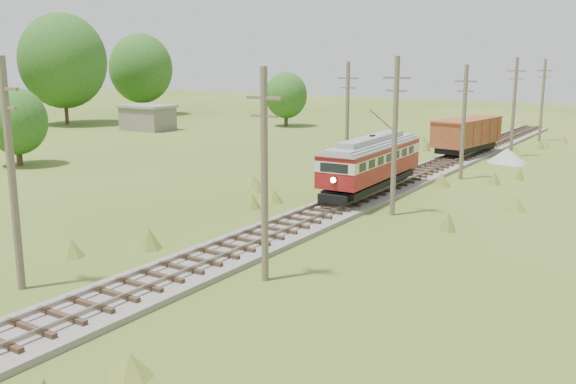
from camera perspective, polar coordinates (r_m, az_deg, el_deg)
The scene contains 16 objects.
railbed_main at distance 41.38m, azimuth 6.85°, elevation -0.36°, with size 3.60×96.00×0.57m.
streetcar at distance 41.74m, azimuth 7.45°, elevation 2.86°, with size 3.05×11.28×5.12m.
gondola at distance 60.20m, azimuth 15.62°, elevation 5.03°, with size 4.03×9.16×2.94m.
gravel_pile at distance 58.23m, azimuth 18.96°, elevation 3.04°, with size 3.41×3.61×1.24m.
utility_pole_r_2 at distance 25.32m, azimuth -2.11°, elevation 1.63°, with size 1.60×0.30×8.60m.
utility_pole_r_3 at distance 36.64m, azimuth 9.47°, elevation 5.01°, with size 1.60×0.30×9.00m.
utility_pole_r_4 at distance 48.89m, azimuth 15.35°, elevation 6.10°, with size 1.60×0.30×8.40m.
utility_pole_r_5 at distance 61.26m, azimuth 19.44°, elevation 7.19°, with size 1.60×0.30×8.90m.
utility_pole_r_6 at distance 73.98m, azimuth 21.67°, elevation 7.66°, with size 1.60×0.30×8.70m.
utility_pole_l_a at distance 26.46m, azimuth -23.36°, elevation 1.54°, with size 1.60×0.30×9.00m.
utility_pole_l_b at distance 48.04m, azimuth 5.28°, elevation 6.49°, with size 1.60×0.30×8.60m.
tree_left_4 at distance 91.12m, azimuth -19.38°, elevation 10.93°, with size 11.34×11.34×14.61m.
tree_left_5 at distance 103.24m, azimuth -12.95°, elevation 10.65°, with size 9.66×9.66×12.44m.
tree_mid_a at distance 84.03m, azimuth -0.17°, elevation 8.60°, with size 5.46×5.46×7.03m.
tree_mid_c at distance 57.79m, azimuth -23.00°, elevation 5.81°, with size 5.04×5.04×6.49m.
shed at distance 81.64m, azimuth -12.37°, elevation 6.50°, with size 6.40×4.40×3.10m.
Camera 1 is at (17.54, -2.44, 8.97)m, focal length 40.00 mm.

